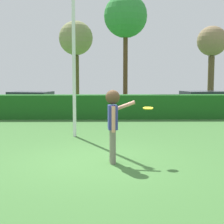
{
  "coord_description": "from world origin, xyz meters",
  "views": [
    {
      "loc": [
        0.24,
        -8.22,
        2.13
      ],
      "look_at": [
        0.39,
        0.87,
        1.15
      ],
      "focal_mm": 54.08,
      "sensor_mm": 36.0,
      "label": 1
    }
  ],
  "objects_px": {
    "bare_elm_tree": "(212,44)",
    "lamppost": "(74,39)",
    "parked_car_green": "(31,102)",
    "person": "(113,116)",
    "maple_tree": "(76,40)",
    "parked_car_black": "(202,101)",
    "frisbee": "(148,108)",
    "birch_tree": "(126,17)"
  },
  "relations": [
    {
      "from": "maple_tree",
      "to": "frisbee",
      "type": "bearing_deg",
      "value": -78.6
    },
    {
      "from": "frisbee",
      "to": "maple_tree",
      "type": "height_order",
      "value": "maple_tree"
    },
    {
      "from": "person",
      "to": "bare_elm_tree",
      "type": "height_order",
      "value": "bare_elm_tree"
    },
    {
      "from": "frisbee",
      "to": "maple_tree",
      "type": "xyz_separation_m",
      "value": [
        -3.17,
        15.73,
        3.29
      ]
    },
    {
      "from": "parked_car_black",
      "to": "bare_elm_tree",
      "type": "bearing_deg",
      "value": 63.4
    },
    {
      "from": "bare_elm_tree",
      "to": "maple_tree",
      "type": "distance_m",
      "value": 9.18
    },
    {
      "from": "lamppost",
      "to": "parked_car_green",
      "type": "distance_m",
      "value": 8.21
    },
    {
      "from": "maple_tree",
      "to": "parked_car_green",
      "type": "bearing_deg",
      "value": -112.06
    },
    {
      "from": "parked_car_green",
      "to": "birch_tree",
      "type": "bearing_deg",
      "value": 27.68
    },
    {
      "from": "bare_elm_tree",
      "to": "lamppost",
      "type": "bearing_deg",
      "value": -128.32
    },
    {
      "from": "birch_tree",
      "to": "parked_car_black",
      "type": "bearing_deg",
      "value": -29.31
    },
    {
      "from": "person",
      "to": "parked_car_green",
      "type": "xyz_separation_m",
      "value": [
        -4.39,
        10.77,
        -0.46
      ]
    },
    {
      "from": "frisbee",
      "to": "lamppost",
      "type": "relative_size",
      "value": 0.04
    },
    {
      "from": "frisbee",
      "to": "person",
      "type": "bearing_deg",
      "value": -167.42
    },
    {
      "from": "parked_car_black",
      "to": "maple_tree",
      "type": "bearing_deg",
      "value": 148.36
    },
    {
      "from": "bare_elm_tree",
      "to": "parked_car_green",
      "type": "bearing_deg",
      "value": -165.47
    },
    {
      "from": "parked_car_green",
      "to": "parked_car_black",
      "type": "xyz_separation_m",
      "value": [
        9.76,
        0.43,
        0.0
      ]
    },
    {
      "from": "maple_tree",
      "to": "person",
      "type": "bearing_deg",
      "value": -81.78
    },
    {
      "from": "person",
      "to": "bare_elm_tree",
      "type": "relative_size",
      "value": 0.34
    },
    {
      "from": "parked_car_black",
      "to": "maple_tree",
      "type": "height_order",
      "value": "maple_tree"
    },
    {
      "from": "person",
      "to": "maple_tree",
      "type": "bearing_deg",
      "value": 98.22
    },
    {
      "from": "parked_car_green",
      "to": "birch_tree",
      "type": "height_order",
      "value": "birch_tree"
    },
    {
      "from": "lamppost",
      "to": "bare_elm_tree",
      "type": "relative_size",
      "value": 1.17
    },
    {
      "from": "parked_car_black",
      "to": "birch_tree",
      "type": "height_order",
      "value": "birch_tree"
    },
    {
      "from": "parked_car_black",
      "to": "frisbee",
      "type": "bearing_deg",
      "value": -112.21
    },
    {
      "from": "parked_car_green",
      "to": "bare_elm_tree",
      "type": "bearing_deg",
      "value": 14.53
    },
    {
      "from": "frisbee",
      "to": "parked_car_black",
      "type": "xyz_separation_m",
      "value": [
        4.49,
        11.01,
        -0.64
      ]
    },
    {
      "from": "parked_car_black",
      "to": "maple_tree",
      "type": "relative_size",
      "value": 0.75
    },
    {
      "from": "person",
      "to": "parked_car_black",
      "type": "distance_m",
      "value": 12.43
    },
    {
      "from": "lamppost",
      "to": "maple_tree",
      "type": "bearing_deg",
      "value": 94.75
    },
    {
      "from": "frisbee",
      "to": "parked_car_black",
      "type": "height_order",
      "value": "frisbee"
    },
    {
      "from": "parked_car_green",
      "to": "maple_tree",
      "type": "height_order",
      "value": "maple_tree"
    },
    {
      "from": "parked_car_black",
      "to": "bare_elm_tree",
      "type": "xyz_separation_m",
      "value": [
        1.21,
        2.41,
        3.45
      ]
    },
    {
      "from": "parked_car_black",
      "to": "bare_elm_tree",
      "type": "distance_m",
      "value": 4.38
    },
    {
      "from": "person",
      "to": "parked_car_green",
      "type": "height_order",
      "value": "person"
    },
    {
      "from": "parked_car_green",
      "to": "person",
      "type": "bearing_deg",
      "value": -67.83
    },
    {
      "from": "lamppost",
      "to": "bare_elm_tree",
      "type": "distance_m",
      "value": 12.69
    },
    {
      "from": "frisbee",
      "to": "bare_elm_tree",
      "type": "bearing_deg",
      "value": 66.98
    },
    {
      "from": "lamppost",
      "to": "parked_car_green",
      "type": "xyz_separation_m",
      "value": [
        -3.11,
        7.1,
        -2.71
      ]
    },
    {
      "from": "person",
      "to": "lamppost",
      "type": "distance_m",
      "value": 4.49
    },
    {
      "from": "person",
      "to": "frisbee",
      "type": "distance_m",
      "value": 0.91
    },
    {
      "from": "bare_elm_tree",
      "to": "maple_tree",
      "type": "bearing_deg",
      "value": 165.38
    }
  ]
}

